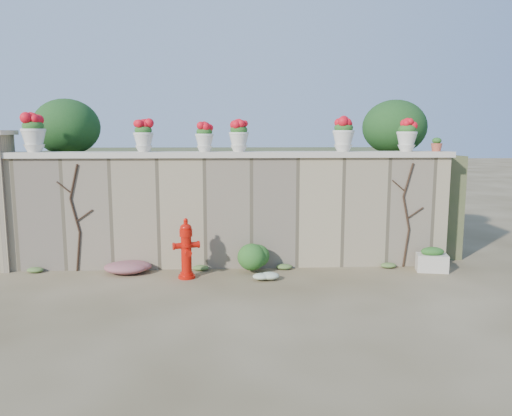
{
  "coord_description": "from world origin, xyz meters",
  "views": [
    {
      "loc": [
        0.07,
        -7.17,
        2.44
      ],
      "look_at": [
        0.48,
        1.4,
        1.14
      ],
      "focal_mm": 35.0,
      "sensor_mm": 36.0,
      "label": 1
    }
  ],
  "objects": [
    {
      "name": "planter_box",
      "position": [
        3.6,
        1.25,
        0.2
      ],
      "size": [
        0.58,
        0.41,
        0.44
      ],
      "rotation": [
        0.0,
        0.0,
        -0.21
      ],
      "color": "beige",
      "rests_on": "ground"
    },
    {
      "name": "raised_fill",
      "position": [
        0.0,
        5.0,
        1.0
      ],
      "size": [
        9.0,
        6.0,
        2.0
      ],
      "primitive_type": "cube",
      "color": "#384C23",
      "rests_on": "ground"
    },
    {
      "name": "urn_pot_0",
      "position": [
        -3.39,
        1.8,
        2.42
      ],
      "size": [
        0.42,
        0.42,
        0.66
      ],
      "color": "beige",
      "rests_on": "wall_cap"
    },
    {
      "name": "green_shrub",
      "position": [
        0.41,
        1.36,
        0.32
      ],
      "size": [
        0.68,
        0.61,
        0.65
      ],
      "primitive_type": "ellipsoid",
      "color": "#1E5119",
      "rests_on": "ground"
    },
    {
      "name": "back_shrub_right",
      "position": [
        3.4,
        3.0,
        2.55
      ],
      "size": [
        1.3,
        1.3,
        1.1
      ],
      "primitive_type": "ellipsoid",
      "color": "#143814",
      "rests_on": "raised_fill"
    },
    {
      "name": "urn_pot_2",
      "position": [
        -0.41,
        1.8,
        2.35
      ],
      "size": [
        0.33,
        0.33,
        0.51
      ],
      "color": "beige",
      "rests_on": "wall_cap"
    },
    {
      "name": "stone_wall",
      "position": [
        0.0,
        1.8,
        1.0
      ],
      "size": [
        8.0,
        0.4,
        2.0
      ],
      "primitive_type": "cube",
      "color": "#978765",
      "rests_on": "ground"
    },
    {
      "name": "terracotta_pot",
      "position": [
        3.8,
        1.8,
        2.21
      ],
      "size": [
        0.2,
        0.2,
        0.24
      ],
      "color": "#A94B33",
      "rests_on": "wall_cap"
    },
    {
      "name": "urn_pot_3",
      "position": [
        0.2,
        1.8,
        2.38
      ],
      "size": [
        0.36,
        0.36,
        0.56
      ],
      "color": "beige",
      "rests_on": "wall_cap"
    },
    {
      "name": "vine_left",
      "position": [
        -2.67,
        1.58,
        0.99
      ],
      "size": [
        0.6,
        0.04,
        1.91
      ],
      "color": "black",
      "rests_on": "ground"
    },
    {
      "name": "magenta_clump",
      "position": [
        -1.82,
        1.37,
        0.13
      ],
      "size": [
        0.95,
        0.63,
        0.25
      ],
      "primitive_type": "ellipsoid",
      "color": "#C0266B",
      "rests_on": "ground"
    },
    {
      "name": "urn_pot_1",
      "position": [
        -1.49,
        1.8,
        2.37
      ],
      "size": [
        0.35,
        0.35,
        0.55
      ],
      "color": "beige",
      "rests_on": "wall_cap"
    },
    {
      "name": "urn_pot_5",
      "position": [
        3.24,
        1.8,
        2.38
      ],
      "size": [
        0.37,
        0.37,
        0.58
      ],
      "color": "beige",
      "rests_on": "wall_cap"
    },
    {
      "name": "ground",
      "position": [
        0.0,
        0.0,
        0.0
      ],
      "size": [
        80.0,
        80.0,
        0.0
      ],
      "primitive_type": "plane",
      "color": "brown",
      "rests_on": "ground"
    },
    {
      "name": "white_flowers",
      "position": [
        0.62,
        0.83,
        0.08
      ],
      "size": [
        0.47,
        0.38,
        0.17
      ],
      "primitive_type": "ellipsoid",
      "color": "white",
      "rests_on": "ground"
    },
    {
      "name": "back_shrub_left",
      "position": [
        -3.2,
        3.0,
        2.55
      ],
      "size": [
        1.3,
        1.3,
        1.1
      ],
      "primitive_type": "ellipsoid",
      "color": "#143814",
      "rests_on": "raised_fill"
    },
    {
      "name": "urn_pot_4",
      "position": [
        2.08,
        1.8,
        2.4
      ],
      "size": [
        0.39,
        0.39,
        0.61
      ],
      "color": "beige",
      "rests_on": "wall_cap"
    },
    {
      "name": "fire_hydrant",
      "position": [
        -0.71,
        1.05,
        0.51
      ],
      "size": [
        0.44,
        0.31,
        1.02
      ],
      "rotation": [
        0.0,
        0.0,
        0.31
      ],
      "color": "#BE1107",
      "rests_on": "ground"
    },
    {
      "name": "wall_cap",
      "position": [
        0.0,
        1.8,
        2.05
      ],
      "size": [
        8.1,
        0.52,
        0.1
      ],
      "primitive_type": "cube",
      "color": "beige",
      "rests_on": "stone_wall"
    },
    {
      "name": "vine_right",
      "position": [
        3.23,
        1.58,
        0.99
      ],
      "size": [
        0.6,
        0.04,
        1.91
      ],
      "color": "black",
      "rests_on": "ground"
    }
  ]
}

